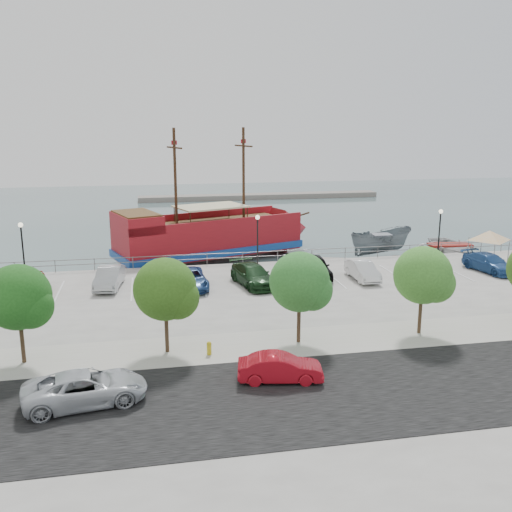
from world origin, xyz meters
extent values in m
plane|color=#405759|center=(0.00, 0.00, -1.00)|extent=(160.00, 160.00, 0.00)
cube|color=gray|center=(0.00, -21.00, -0.60)|extent=(100.00, 58.00, 1.20)
cube|color=black|center=(0.00, -16.00, 0.01)|extent=(100.00, 8.00, 0.04)
cube|color=#A6A194|center=(0.00, -10.00, 0.01)|extent=(100.00, 4.00, 0.05)
cylinder|color=slate|center=(0.00, 7.80, 0.95)|extent=(50.00, 0.06, 0.06)
cylinder|color=slate|center=(0.00, 7.80, 0.55)|extent=(50.00, 0.06, 0.06)
cube|color=gray|center=(10.00, 55.00, -0.60)|extent=(40.00, 3.00, 0.80)
cube|color=maroon|center=(-3.13, 13.92, 1.01)|extent=(17.75, 10.67, 2.76)
cube|color=#174398|center=(-3.13, 13.92, 0.11)|extent=(18.16, 11.08, 0.64)
cone|color=maroon|center=(5.66, 17.05, 1.01)|extent=(4.90, 5.93, 5.09)
cube|color=maroon|center=(-9.62, 11.62, 3.13)|extent=(4.77, 6.06, 1.48)
cube|color=#573919|center=(-9.62, 11.62, 3.93)|extent=(4.43, 5.59, 0.13)
cube|color=#573919|center=(-2.63, 14.10, 2.44)|extent=(14.54, 9.01, 0.16)
cube|color=maroon|center=(-3.98, 16.32, 2.76)|extent=(16.05, 5.88, 0.74)
cube|color=maroon|center=(-2.28, 11.53, 2.76)|extent=(16.05, 5.88, 0.74)
cylinder|color=#382111|center=(0.37, 15.17, 6.74)|extent=(0.32, 0.32, 8.69)
cylinder|color=#382111|center=(-6.12, 12.86, 6.74)|extent=(0.32, 0.32, 8.69)
cylinder|color=#382111|center=(0.37, 15.17, 9.39)|extent=(1.20, 3.05, 0.15)
cylinder|color=#382111|center=(-6.12, 12.86, 9.39)|extent=(1.20, 3.05, 0.15)
cube|color=beige|center=(-2.93, 14.00, 3.98)|extent=(7.14, 5.85, 0.13)
cylinder|color=#382111|center=(6.36, 17.30, 2.29)|extent=(2.54, 1.04, 0.63)
imported|color=slate|center=(12.93, 11.65, 0.26)|extent=(6.83, 3.55, 2.52)
imported|color=silver|center=(19.58, 10.76, -0.32)|extent=(5.35, 7.04, 1.37)
cube|color=gray|center=(-14.60, 9.20, -0.80)|extent=(7.24, 2.75, 0.40)
cube|color=gray|center=(9.20, 9.20, -0.79)|extent=(7.72, 4.34, 0.42)
cube|color=gray|center=(16.79, 9.20, -0.81)|extent=(6.76, 3.04, 0.37)
cylinder|color=slate|center=(18.23, 5.47, 1.00)|extent=(0.07, 0.07, 1.99)
cylinder|color=slate|center=(20.56, 5.17, 1.00)|extent=(0.07, 0.07, 1.99)
cylinder|color=slate|center=(17.93, 3.13, 1.00)|extent=(0.07, 0.07, 1.99)
cylinder|color=slate|center=(20.26, 2.83, 1.00)|extent=(0.07, 0.07, 1.99)
pyramid|color=silver|center=(19.24, 4.15, 2.76)|extent=(4.26, 4.26, 0.82)
imported|color=#B9BEC3|center=(-11.59, -14.89, 0.71)|extent=(5.43, 3.16, 1.42)
imported|color=#B7101E|center=(-3.05, -14.36, 0.64)|extent=(4.07, 2.00, 1.28)
cylinder|color=gold|center=(-5.92, -10.80, 0.30)|extent=(0.24, 0.24, 0.59)
sphere|color=gold|center=(-5.92, -10.80, 0.61)|extent=(0.26, 0.26, 0.26)
cylinder|color=black|center=(-18.00, 6.50, 2.00)|extent=(0.12, 0.12, 4.00)
sphere|color=#FFF2CC|center=(-18.00, 6.50, 4.10)|extent=(0.36, 0.36, 0.36)
cylinder|color=black|center=(0.00, 6.50, 2.00)|extent=(0.12, 0.12, 4.00)
sphere|color=#FFF2CC|center=(0.00, 6.50, 4.10)|extent=(0.36, 0.36, 0.36)
cylinder|color=black|center=(16.00, 6.50, 2.00)|extent=(0.12, 0.12, 4.00)
sphere|color=#FFF2CC|center=(16.00, 6.50, 4.10)|extent=(0.36, 0.36, 0.36)
cylinder|color=#473321|center=(-15.00, -10.00, 1.10)|extent=(0.20, 0.20, 2.20)
sphere|color=#1B4D17|center=(-15.00, -10.00, 3.40)|extent=(3.20, 3.20, 3.20)
sphere|color=#1B4D17|center=(-14.40, -10.30, 3.00)|extent=(2.20, 2.20, 2.20)
cylinder|color=#473321|center=(-8.00, -10.00, 1.10)|extent=(0.20, 0.20, 2.20)
sphere|color=#2D5517|center=(-8.00, -10.00, 3.40)|extent=(3.20, 3.20, 3.20)
sphere|color=#2D5517|center=(-7.40, -10.30, 3.00)|extent=(2.20, 2.20, 2.20)
cylinder|color=#473321|center=(-1.00, -10.00, 1.10)|extent=(0.20, 0.20, 2.20)
sphere|color=#2A6627|center=(-1.00, -10.00, 3.40)|extent=(3.20, 3.20, 3.20)
sphere|color=#2A6627|center=(-0.40, -10.30, 3.00)|extent=(2.20, 2.20, 2.20)
cylinder|color=#473321|center=(6.00, -10.00, 1.10)|extent=(0.20, 0.20, 2.20)
sphere|color=#3A7528|center=(6.00, -10.00, 3.40)|extent=(3.20, 3.20, 3.20)
sphere|color=#3A7528|center=(6.60, -10.30, 3.00)|extent=(2.20, 2.20, 2.20)
imported|color=maroon|center=(-16.82, 2.12, 0.75)|extent=(2.06, 4.52, 1.50)
imported|color=#AEB1B3|center=(-11.57, 2.64, 0.75)|extent=(2.15, 4.71, 1.50)
imported|color=navy|center=(-5.92, 1.46, 0.69)|extent=(2.52, 5.06, 1.38)
imported|color=black|center=(-1.35, 1.31, 0.75)|extent=(3.12, 5.50, 1.50)
imported|color=black|center=(3.71, 2.60, 0.82)|extent=(2.20, 4.92, 1.64)
imported|color=white|center=(7.02, 1.24, 0.70)|extent=(1.49, 4.23, 1.39)
imported|color=navy|center=(17.75, 1.52, 0.70)|extent=(2.91, 5.15, 1.41)
camera|label=1|loc=(-8.75, -37.86, 11.64)|focal=40.00mm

